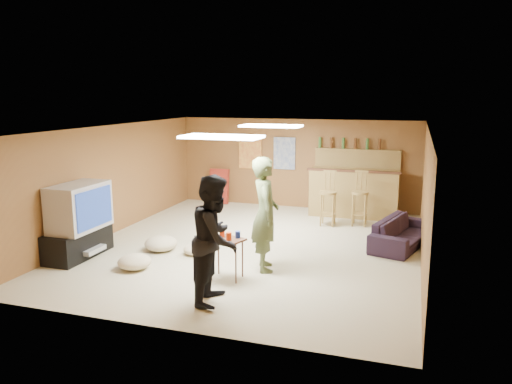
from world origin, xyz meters
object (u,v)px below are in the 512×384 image
(person_black, at_px, (215,239))
(bar_counter, at_px, (354,193))
(tray_table, at_px, (227,259))
(tv_body, at_px, (79,207))
(sofa, at_px, (402,233))
(person_olive, at_px, (265,214))

(person_black, bearing_deg, bar_counter, -18.24)
(person_black, bearing_deg, tray_table, 4.93)
(tv_body, height_order, person_black, person_black)
(tv_body, xyz_separation_m, sofa, (5.31, 2.37, -0.64))
(bar_counter, distance_m, sofa, 2.40)
(tray_table, bearing_deg, sofa, 45.57)
(tv_body, relative_size, person_black, 0.62)
(bar_counter, xyz_separation_m, person_olive, (-0.93, -4.06, 0.37))
(bar_counter, relative_size, person_black, 1.14)
(tv_body, relative_size, bar_counter, 0.55)
(person_black, distance_m, sofa, 4.17)
(person_black, height_order, sofa, person_black)
(tv_body, bearing_deg, person_olive, 6.88)
(tray_table, bearing_deg, bar_counter, 73.68)
(person_olive, distance_m, person_black, 1.43)
(bar_counter, bearing_deg, sofa, -60.93)
(bar_counter, bearing_deg, tv_body, -133.00)
(sofa, bearing_deg, person_olive, 149.80)
(person_olive, bearing_deg, tv_body, 74.24)
(bar_counter, xyz_separation_m, tray_table, (-1.36, -4.65, -0.23))
(tv_body, xyz_separation_m, tray_table, (2.79, -0.20, -0.58))
(bar_counter, distance_m, person_black, 5.61)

